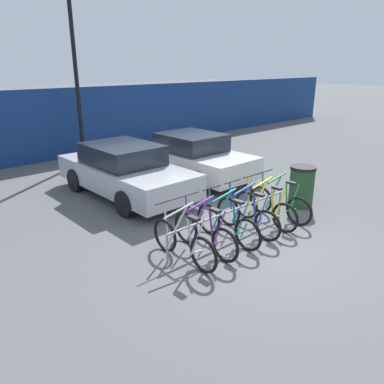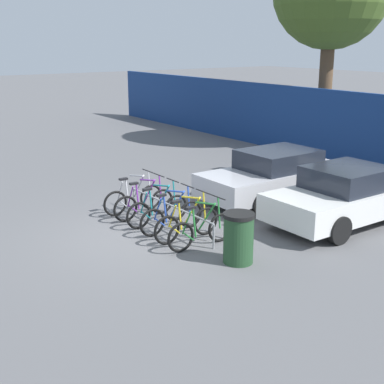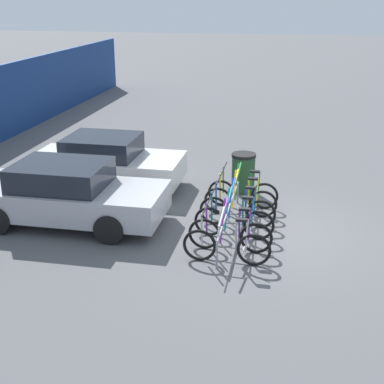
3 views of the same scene
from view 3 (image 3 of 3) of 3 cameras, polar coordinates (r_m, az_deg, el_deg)
name	(u,v)px [view 3 (image 3 of 3)]	position (r m, az deg, el deg)	size (l,w,h in m)	color
ground_plane	(260,231)	(11.83, 7.23, -4.18)	(120.00, 120.00, 0.00)	#59595B
bike_rack	(229,211)	(11.58, 3.96, -2.02)	(3.48, 0.04, 0.57)	gray
bicycle_silver	(226,245)	(10.28, 3.70, -5.69)	(0.68, 1.71, 1.05)	black
bicycle_purple	(230,234)	(10.75, 4.08, -4.46)	(0.68, 1.71, 1.05)	black
bicycle_teal	(234,221)	(11.33, 4.50, -3.12)	(0.68, 1.71, 1.05)	black
bicycle_blue	(237,210)	(11.90, 4.86, -1.95)	(0.68, 1.71, 1.05)	black
bicycle_yellow	(240,200)	(12.46, 5.18, -0.90)	(0.68, 1.71, 1.05)	black
bicycle_green	(243,193)	(12.96, 5.44, -0.06)	(0.68, 1.71, 1.05)	black
car_silver	(66,194)	(12.25, -13.28, -0.19)	(1.91, 4.37, 1.40)	#B7B7BC
car_white	(106,162)	(14.35, -9.14, 3.15)	(1.91, 3.98, 1.40)	silver
trash_bin	(243,173)	(13.95, 5.48, 2.07)	(0.63, 0.63, 1.03)	#234728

